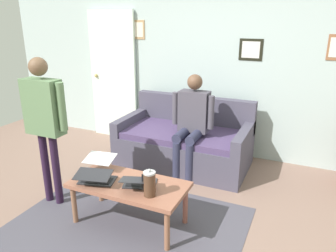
{
  "coord_description": "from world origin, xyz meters",
  "views": [
    {
      "loc": [
        -1.34,
        2.33,
        1.96
      ],
      "look_at": [
        0.06,
        -0.79,
        0.8
      ],
      "focal_mm": 34.89,
      "sensor_mm": 36.0,
      "label": 1
    }
  ],
  "objects_px": {
    "coffee_table": "(129,188)",
    "french_press": "(149,184)",
    "laptop_center": "(96,178)",
    "person_standing": "(44,114)",
    "person_seated": "(192,119)",
    "interior_door": "(113,76)",
    "laptop_right": "(96,169)",
    "laptop_left": "(139,182)",
    "couch": "(185,143)"
  },
  "relations": [
    {
      "from": "coffee_table",
      "to": "french_press",
      "type": "bearing_deg",
      "value": 157.3
    },
    {
      "from": "laptop_center",
      "to": "person_standing",
      "type": "bearing_deg",
      "value": -9.74
    },
    {
      "from": "coffee_table",
      "to": "person_seated",
      "type": "xyz_separation_m",
      "value": [
        -0.16,
        -1.29,
        0.34
      ]
    },
    {
      "from": "interior_door",
      "to": "french_press",
      "type": "distance_m",
      "value": 2.85
    },
    {
      "from": "laptop_right",
      "to": "laptop_left",
      "type": "bearing_deg",
      "value": 172.92
    },
    {
      "from": "coffee_table",
      "to": "laptop_left",
      "type": "xyz_separation_m",
      "value": [
        -0.12,
        0.02,
        0.09
      ]
    },
    {
      "from": "laptop_right",
      "to": "laptop_center",
      "type": "bearing_deg",
      "value": 125.46
    },
    {
      "from": "coffee_table",
      "to": "laptop_center",
      "type": "xyz_separation_m",
      "value": [
        0.29,
        0.12,
        0.1
      ]
    },
    {
      "from": "laptop_left",
      "to": "person_seated",
      "type": "bearing_deg",
      "value": -91.6
    },
    {
      "from": "laptop_left",
      "to": "laptop_right",
      "type": "relative_size",
      "value": 1.02
    },
    {
      "from": "interior_door",
      "to": "couch",
      "type": "bearing_deg",
      "value": 159.71
    },
    {
      "from": "french_press",
      "to": "person_seated",
      "type": "distance_m",
      "value": 1.43
    },
    {
      "from": "couch",
      "to": "coffee_table",
      "type": "xyz_separation_m",
      "value": [
        -0.01,
        1.52,
        0.09
      ]
    },
    {
      "from": "couch",
      "to": "laptop_center",
      "type": "relative_size",
      "value": 4.29
    },
    {
      "from": "interior_door",
      "to": "laptop_left",
      "type": "distance_m",
      "value": 2.68
    },
    {
      "from": "coffee_table",
      "to": "laptop_left",
      "type": "bearing_deg",
      "value": 172.41
    },
    {
      "from": "french_press",
      "to": "person_standing",
      "type": "height_order",
      "value": "person_standing"
    },
    {
      "from": "couch",
      "to": "person_standing",
      "type": "bearing_deg",
      "value": 57.87
    },
    {
      "from": "couch",
      "to": "french_press",
      "type": "xyz_separation_m",
      "value": [
        -0.3,
        1.64,
        0.25
      ]
    },
    {
      "from": "coffee_table",
      "to": "person_seated",
      "type": "bearing_deg",
      "value": -97.1
    },
    {
      "from": "couch",
      "to": "coffee_table",
      "type": "height_order",
      "value": "couch"
    },
    {
      "from": "laptop_center",
      "to": "person_standing",
      "type": "relative_size",
      "value": 0.26
    },
    {
      "from": "coffee_table",
      "to": "person_standing",
      "type": "distance_m",
      "value": 1.15
    },
    {
      "from": "couch",
      "to": "coffee_table",
      "type": "bearing_deg",
      "value": 90.51
    },
    {
      "from": "person_standing",
      "to": "person_seated",
      "type": "relative_size",
      "value": 1.24
    },
    {
      "from": "interior_door",
      "to": "person_standing",
      "type": "bearing_deg",
      "value": 104.03
    },
    {
      "from": "coffee_table",
      "to": "laptop_left",
      "type": "distance_m",
      "value": 0.16
    },
    {
      "from": "laptop_center",
      "to": "laptop_right",
      "type": "relative_size",
      "value": 0.99
    },
    {
      "from": "coffee_table",
      "to": "person_seated",
      "type": "distance_m",
      "value": 1.34
    },
    {
      "from": "laptop_right",
      "to": "person_seated",
      "type": "xyz_separation_m",
      "value": [
        -0.57,
        -1.24,
        0.24
      ]
    },
    {
      "from": "coffee_table",
      "to": "laptop_center",
      "type": "height_order",
      "value": "laptop_center"
    },
    {
      "from": "coffee_table",
      "to": "person_standing",
      "type": "relative_size",
      "value": 0.71
    },
    {
      "from": "french_press",
      "to": "couch",
      "type": "bearing_deg",
      "value": -79.56
    },
    {
      "from": "couch",
      "to": "laptop_center",
      "type": "xyz_separation_m",
      "value": [
        0.28,
        1.63,
        0.18
      ]
    },
    {
      "from": "couch",
      "to": "person_standing",
      "type": "distance_m",
      "value": 1.93
    },
    {
      "from": "laptop_right",
      "to": "person_standing",
      "type": "xyz_separation_m",
      "value": [
        0.56,
        0.05,
        0.53
      ]
    },
    {
      "from": "coffee_table",
      "to": "laptop_center",
      "type": "relative_size",
      "value": 2.76
    },
    {
      "from": "laptop_right",
      "to": "french_press",
      "type": "distance_m",
      "value": 0.72
    },
    {
      "from": "laptop_center",
      "to": "laptop_right",
      "type": "bearing_deg",
      "value": -54.54
    },
    {
      "from": "couch",
      "to": "laptop_left",
      "type": "bearing_deg",
      "value": 95.13
    },
    {
      "from": "laptop_center",
      "to": "laptop_right",
      "type": "xyz_separation_m",
      "value": [
        0.12,
        -0.17,
        0.0
      ]
    },
    {
      "from": "french_press",
      "to": "laptop_center",
      "type": "bearing_deg",
      "value": -0.24
    },
    {
      "from": "couch",
      "to": "laptop_left",
      "type": "distance_m",
      "value": 1.55
    },
    {
      "from": "interior_door",
      "to": "person_standing",
      "type": "relative_size",
      "value": 1.3
    },
    {
      "from": "coffee_table",
      "to": "laptop_right",
      "type": "relative_size",
      "value": 2.73
    },
    {
      "from": "coffee_table",
      "to": "french_press",
      "type": "distance_m",
      "value": 0.35
    },
    {
      "from": "interior_door",
      "to": "french_press",
      "type": "relative_size",
      "value": 7.86
    },
    {
      "from": "french_press",
      "to": "interior_door",
      "type": "bearing_deg",
      "value": -50.92
    },
    {
      "from": "couch",
      "to": "french_press",
      "type": "bearing_deg",
      "value": 100.44
    },
    {
      "from": "laptop_center",
      "to": "french_press",
      "type": "xyz_separation_m",
      "value": [
        -0.58,
        0.0,
        0.07
      ]
    }
  ]
}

